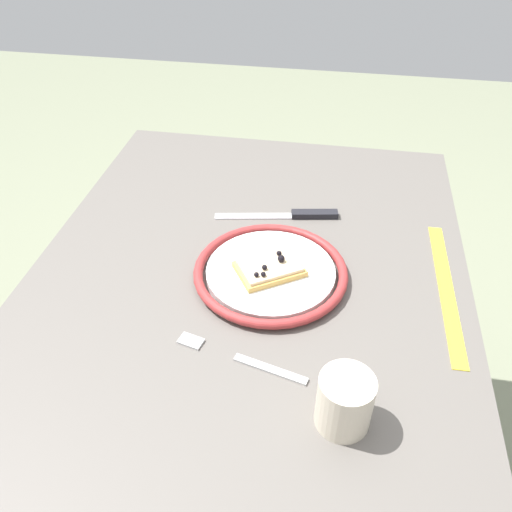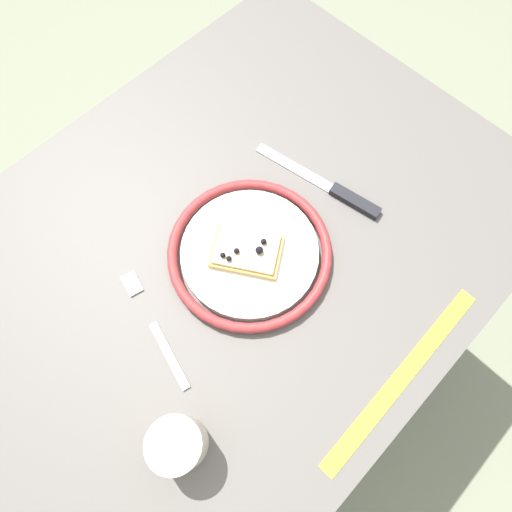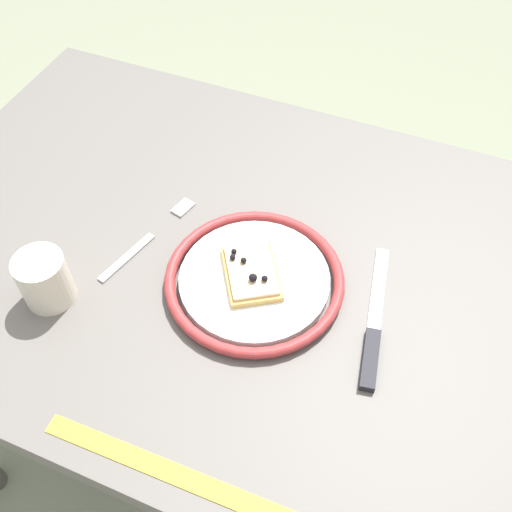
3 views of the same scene
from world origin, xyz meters
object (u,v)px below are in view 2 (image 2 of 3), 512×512
(plate, at_px, (250,252))
(fork, at_px, (155,327))
(dining_table, at_px, (214,276))
(pizza_slice_near, at_px, (247,250))
(cup, at_px, (178,444))
(measuring_tape, at_px, (402,377))
(knife, at_px, (338,192))

(plate, distance_m, fork, 0.18)
(plate, bearing_deg, dining_table, 141.84)
(plate, xyz_separation_m, fork, (-0.18, 0.02, -0.01))
(pizza_slice_near, xyz_separation_m, cup, (-0.25, -0.13, 0.02))
(plate, distance_m, cup, 0.29)
(dining_table, relative_size, fork, 5.47)
(cup, relative_size, measuring_tape, 0.23)
(pizza_slice_near, bearing_deg, fork, 174.82)
(fork, height_order, measuring_tape, fork)
(knife, bearing_deg, plate, 171.86)
(pizza_slice_near, height_order, knife, pizza_slice_near)
(dining_table, height_order, pizza_slice_near, pizza_slice_near)
(fork, xyz_separation_m, cup, (-0.08, -0.15, 0.04))
(knife, xyz_separation_m, fork, (-0.37, 0.04, -0.00))
(knife, bearing_deg, cup, -166.70)
(cup, distance_m, measuring_tape, 0.32)
(plate, distance_m, knife, 0.19)
(dining_table, distance_m, fork, 0.16)
(knife, distance_m, cup, 0.46)
(knife, relative_size, cup, 2.99)
(dining_table, xyz_separation_m, fork, (-0.13, -0.02, 0.09))
(pizza_slice_near, distance_m, measuring_tape, 0.29)
(knife, relative_size, fork, 1.20)
(knife, height_order, fork, knife)
(pizza_slice_near, distance_m, fork, 0.18)
(dining_table, xyz_separation_m, plate, (0.05, -0.04, 0.09))
(dining_table, distance_m, cup, 0.30)
(pizza_slice_near, bearing_deg, plate, -10.89)
(pizza_slice_near, height_order, fork, pizza_slice_near)
(plate, bearing_deg, cup, -153.19)
(dining_table, xyz_separation_m, knife, (0.24, -0.07, 0.09))
(knife, xyz_separation_m, measuring_tape, (-0.16, -0.26, -0.00))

